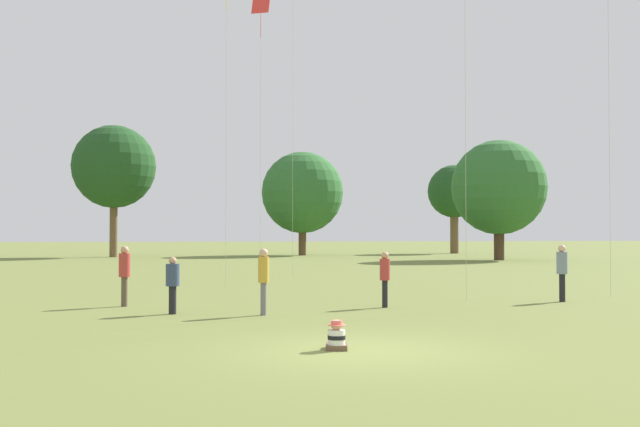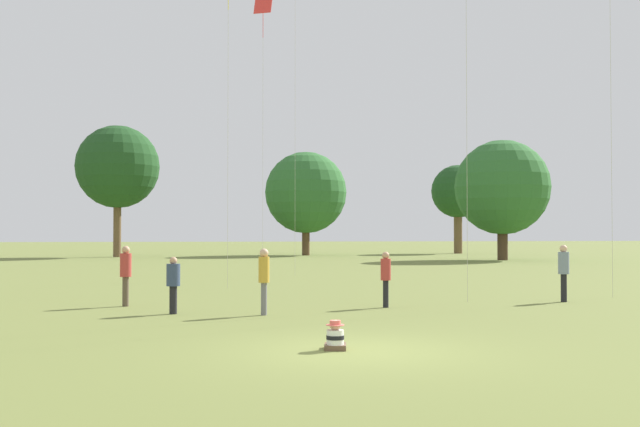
{
  "view_description": "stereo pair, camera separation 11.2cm",
  "coord_description": "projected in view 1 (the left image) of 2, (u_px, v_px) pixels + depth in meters",
  "views": [
    {
      "loc": [
        -2.67,
        -13.54,
        2.2
      ],
      "look_at": [
        -0.11,
        4.21,
        2.63
      ],
      "focal_mm": 42.0,
      "sensor_mm": 36.0,
      "label": 1
    },
    {
      "loc": [
        -2.56,
        -13.55,
        2.2
      ],
      "look_at": [
        -0.11,
        4.21,
        2.63
      ],
      "focal_mm": 42.0,
      "sensor_mm": 36.0,
      "label": 2
    }
  ],
  "objects": [
    {
      "name": "ground_plane",
      "position": [
        359.0,
        351.0,
        13.72
      ],
      "size": [
        300.0,
        300.0,
        0.0
      ],
      "primitive_type": "plane",
      "color": "olive"
    },
    {
      "name": "distant_tree_0",
      "position": [
        499.0,
        188.0,
        57.69
      ],
      "size": [
        7.31,
        7.31,
        9.27
      ],
      "color": "#473323",
      "rests_on": "ground"
    },
    {
      "name": "distant_tree_2",
      "position": [
        114.0,
        167.0,
        64.65
      ],
      "size": [
        7.17,
        7.17,
        11.4
      ],
      "color": "brown",
      "rests_on": "ground"
    },
    {
      "name": "person_standing_3",
      "position": [
        385.0,
        274.0,
        21.65
      ],
      "size": [
        0.42,
        0.42,
        1.61
      ],
      "rotation": [
        0.0,
        0.0,
        5.59
      ],
      "color": "black",
      "rests_on": "ground"
    },
    {
      "name": "seated_toddler",
      "position": [
        337.0,
        337.0,
        13.9
      ],
      "size": [
        0.48,
        0.56,
        0.56
      ],
      "rotation": [
        0.0,
        0.0,
        -0.17
      ],
      "color": "brown",
      "rests_on": "ground"
    },
    {
      "name": "person_standing_0",
      "position": [
        562.0,
        268.0,
        23.41
      ],
      "size": [
        0.43,
        0.43,
        1.78
      ],
      "rotation": [
        0.0,
        0.0,
        1.89
      ],
      "color": "black",
      "rests_on": "ground"
    },
    {
      "name": "distant_tree_1",
      "position": [
        454.0,
        192.0,
        75.39
      ],
      "size": [
        5.32,
        5.32,
        8.92
      ],
      "color": "brown",
      "rests_on": "ground"
    },
    {
      "name": "person_standing_1",
      "position": [
        173.0,
        280.0,
        19.92
      ],
      "size": [
        0.51,
        0.51,
        1.52
      ],
      "rotation": [
        0.0,
        0.0,
        3.78
      ],
      "color": "black",
      "rests_on": "ground"
    },
    {
      "name": "person_standing_2",
      "position": [
        124.0,
        270.0,
        21.96
      ],
      "size": [
        0.42,
        0.42,
        1.78
      ],
      "rotation": [
        0.0,
        0.0,
        1.91
      ],
      "color": "brown",
      "rests_on": "ground"
    },
    {
      "name": "distant_tree_3",
      "position": [
        302.0,
        193.0,
        69.28
      ],
      "size": [
        7.56,
        7.56,
        9.6
      ],
      "color": "brown",
      "rests_on": "ground"
    },
    {
      "name": "kite_5",
      "position": [
        261.0,
        18.0,
        35.29
      ],
      "size": [
        0.9,
        0.61,
        13.32
      ],
      "rotation": [
        0.0,
        0.0,
        5.08
      ],
      "color": "red",
      "rests_on": "ground"
    },
    {
      "name": "person_standing_4",
      "position": [
        264.0,
        274.0,
        19.65
      ],
      "size": [
        0.4,
        0.4,
        1.75
      ],
      "rotation": [
        0.0,
        0.0,
        3.73
      ],
      "color": "slate",
      "rests_on": "ground"
    }
  ]
}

